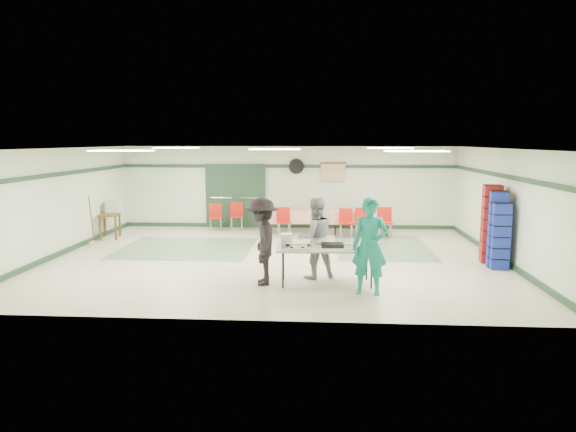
# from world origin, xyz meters

# --- Properties ---
(floor) EXTENTS (11.00, 11.00, 0.00)m
(floor) POSITION_xyz_m (0.00, 0.00, 0.00)
(floor) COLOR beige
(floor) RESTS_ON ground
(ceiling) EXTENTS (11.00, 11.00, 0.00)m
(ceiling) POSITION_xyz_m (0.00, 0.00, 2.70)
(ceiling) COLOR silver
(ceiling) RESTS_ON wall_back
(wall_back) EXTENTS (11.00, 0.00, 11.00)m
(wall_back) POSITION_xyz_m (0.00, 4.50, 1.35)
(wall_back) COLOR silver
(wall_back) RESTS_ON floor
(wall_front) EXTENTS (11.00, 0.00, 11.00)m
(wall_front) POSITION_xyz_m (0.00, -4.50, 1.35)
(wall_front) COLOR silver
(wall_front) RESTS_ON floor
(wall_left) EXTENTS (0.00, 9.00, 9.00)m
(wall_left) POSITION_xyz_m (-5.50, 0.00, 1.35)
(wall_left) COLOR silver
(wall_left) RESTS_ON floor
(wall_right) EXTENTS (0.00, 9.00, 9.00)m
(wall_right) POSITION_xyz_m (5.50, 0.00, 1.35)
(wall_right) COLOR silver
(wall_right) RESTS_ON floor
(trim_back) EXTENTS (11.00, 0.06, 0.10)m
(trim_back) POSITION_xyz_m (0.00, 4.47, 2.05)
(trim_back) COLOR #203B26
(trim_back) RESTS_ON wall_back
(baseboard_back) EXTENTS (11.00, 0.06, 0.12)m
(baseboard_back) POSITION_xyz_m (0.00, 4.47, 0.06)
(baseboard_back) COLOR #203B26
(baseboard_back) RESTS_ON floor
(trim_left) EXTENTS (0.06, 9.00, 0.10)m
(trim_left) POSITION_xyz_m (-5.47, 0.00, 2.05)
(trim_left) COLOR #203B26
(trim_left) RESTS_ON wall_back
(baseboard_left) EXTENTS (0.06, 9.00, 0.12)m
(baseboard_left) POSITION_xyz_m (-5.47, 0.00, 0.06)
(baseboard_left) COLOR #203B26
(baseboard_left) RESTS_ON floor
(trim_right) EXTENTS (0.06, 9.00, 0.10)m
(trim_right) POSITION_xyz_m (5.47, 0.00, 2.05)
(trim_right) COLOR #203B26
(trim_right) RESTS_ON wall_back
(baseboard_right) EXTENTS (0.06, 9.00, 0.12)m
(baseboard_right) POSITION_xyz_m (5.47, 0.00, 0.06)
(baseboard_right) COLOR #203B26
(baseboard_right) RESTS_ON floor
(green_patch_a) EXTENTS (3.50, 3.00, 0.01)m
(green_patch_a) POSITION_xyz_m (-2.50, 1.00, 0.00)
(green_patch_a) COLOR slate
(green_patch_a) RESTS_ON floor
(green_patch_b) EXTENTS (2.50, 3.50, 0.01)m
(green_patch_b) POSITION_xyz_m (2.80, 1.50, 0.00)
(green_patch_b) COLOR slate
(green_patch_b) RESTS_ON floor
(double_door_left) EXTENTS (0.90, 0.06, 2.10)m
(double_door_left) POSITION_xyz_m (-2.20, 4.44, 1.05)
(double_door_left) COLOR #939693
(double_door_left) RESTS_ON floor
(double_door_right) EXTENTS (0.90, 0.06, 2.10)m
(double_door_right) POSITION_xyz_m (-1.25, 4.44, 1.05)
(double_door_right) COLOR #939693
(double_door_right) RESTS_ON floor
(door_frame) EXTENTS (2.00, 0.03, 2.15)m
(door_frame) POSITION_xyz_m (-1.73, 4.42, 1.05)
(door_frame) COLOR #203B26
(door_frame) RESTS_ON floor
(wall_fan) EXTENTS (0.50, 0.10, 0.50)m
(wall_fan) POSITION_xyz_m (0.30, 4.44, 2.05)
(wall_fan) COLOR black
(wall_fan) RESTS_ON wall_back
(scroll_banner) EXTENTS (0.80, 0.02, 0.60)m
(scroll_banner) POSITION_xyz_m (1.50, 4.44, 1.85)
(scroll_banner) COLOR #D0B382
(scroll_banner) RESTS_ON wall_back
(serving_table) EXTENTS (2.06, 0.93, 0.76)m
(serving_table) POSITION_xyz_m (1.24, -2.27, 0.72)
(serving_table) COLOR #AAABA6
(serving_table) RESTS_ON floor
(sheet_tray_right) EXTENTS (0.62, 0.48, 0.02)m
(sheet_tray_right) POSITION_xyz_m (1.86, -2.34, 0.77)
(sheet_tray_right) COLOR silver
(sheet_tray_right) RESTS_ON serving_table
(sheet_tray_mid) EXTENTS (0.55, 0.43, 0.02)m
(sheet_tray_mid) POSITION_xyz_m (1.11, -2.18, 0.77)
(sheet_tray_mid) COLOR silver
(sheet_tray_mid) RESTS_ON serving_table
(sheet_tray_left) EXTENTS (0.62, 0.49, 0.02)m
(sheet_tray_left) POSITION_xyz_m (0.68, -2.39, 0.77)
(sheet_tray_left) COLOR silver
(sheet_tray_left) RESTS_ON serving_table
(baking_pan) EXTENTS (0.46, 0.31, 0.08)m
(baking_pan) POSITION_xyz_m (1.36, -2.24, 0.80)
(baking_pan) COLOR black
(baking_pan) RESTS_ON serving_table
(foam_box_stack) EXTENTS (0.23, 0.22, 0.26)m
(foam_box_stack) POSITION_xyz_m (0.43, -2.21, 0.89)
(foam_box_stack) COLOR white
(foam_box_stack) RESTS_ON serving_table
(volunteer_teal) EXTENTS (0.74, 0.56, 1.85)m
(volunteer_teal) POSITION_xyz_m (2.05, -2.88, 0.92)
(volunteer_teal) COLOR #138877
(volunteer_teal) RESTS_ON floor
(volunteer_grey) EXTENTS (1.02, 0.91, 1.72)m
(volunteer_grey) POSITION_xyz_m (1.00, -1.80, 0.86)
(volunteer_grey) COLOR #939298
(volunteer_grey) RESTS_ON floor
(volunteer_dark) EXTENTS (0.81, 1.22, 1.77)m
(volunteer_dark) POSITION_xyz_m (-0.06, -2.35, 0.88)
(volunteer_dark) COLOR black
(volunteer_dark) RESTS_ON floor
(dining_table_a) EXTENTS (1.93, 0.92, 0.77)m
(dining_table_a) POSITION_xyz_m (2.36, 3.44, 0.57)
(dining_table_a) COLOR red
(dining_table_a) RESTS_ON floor
(dining_table_b) EXTENTS (1.81, 0.95, 0.77)m
(dining_table_b) POSITION_xyz_m (0.16, 3.44, 0.57)
(dining_table_b) COLOR red
(dining_table_b) RESTS_ON floor
(chair_a) EXTENTS (0.43, 0.43, 0.89)m
(chair_a) POSITION_xyz_m (2.35, 2.87, 0.55)
(chair_a) COLOR red
(chair_a) RESTS_ON floor
(chair_b) EXTENTS (0.41, 0.41, 0.86)m
(chair_b) POSITION_xyz_m (1.87, 2.87, 0.53)
(chair_b) COLOR red
(chair_b) RESTS_ON floor
(chair_c) EXTENTS (0.43, 0.43, 0.92)m
(chair_c) POSITION_xyz_m (3.02, 2.88, 0.56)
(chair_c) COLOR red
(chair_c) RESTS_ON floor
(chair_d) EXTENTS (0.49, 0.49, 0.88)m
(chair_d) POSITION_xyz_m (-0.01, 2.87, 0.54)
(chair_d) COLOR red
(chair_d) RESTS_ON floor
(chair_loose_a) EXTENTS (0.46, 0.46, 0.90)m
(chair_loose_a) POSITION_xyz_m (-1.62, 3.92, 0.55)
(chair_loose_a) COLOR red
(chair_loose_a) RESTS_ON floor
(chair_loose_b) EXTENTS (0.48, 0.48, 0.87)m
(chair_loose_b) POSITION_xyz_m (-2.27, 3.72, 0.53)
(chair_loose_b) COLOR red
(chair_loose_b) RESTS_ON floor
(crate_stack_blue_a) EXTENTS (0.41, 0.41, 1.52)m
(crate_stack_blue_a) POSITION_xyz_m (5.15, -0.76, 0.76)
(crate_stack_blue_a) COLOR navy
(crate_stack_blue_a) RESTS_ON floor
(crate_stack_red) EXTENTS (0.46, 0.46, 1.86)m
(crate_stack_red) POSITION_xyz_m (5.15, -0.13, 0.93)
(crate_stack_red) COLOR maroon
(crate_stack_red) RESTS_ON floor
(crate_stack_blue_b) EXTENTS (0.45, 0.45, 1.76)m
(crate_stack_blue_b) POSITION_xyz_m (5.15, -0.59, 0.88)
(crate_stack_blue_b) COLOR navy
(crate_stack_blue_b) RESTS_ON floor
(printer_table) EXTENTS (0.72, 0.95, 0.74)m
(printer_table) POSITION_xyz_m (-5.15, 2.26, 0.63)
(printer_table) COLOR brown
(printer_table) RESTS_ON floor
(office_printer) EXTENTS (0.50, 0.46, 0.35)m
(office_printer) POSITION_xyz_m (-5.15, 2.61, 0.92)
(office_printer) COLOR #B8B9B4
(office_printer) RESTS_ON printer_table
(broom) EXTENTS (0.04, 0.22, 1.37)m
(broom) POSITION_xyz_m (-5.23, 1.23, 0.71)
(broom) COLOR brown
(broom) RESTS_ON floor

